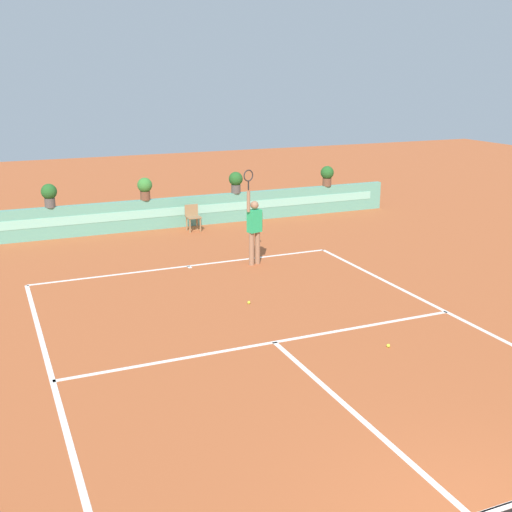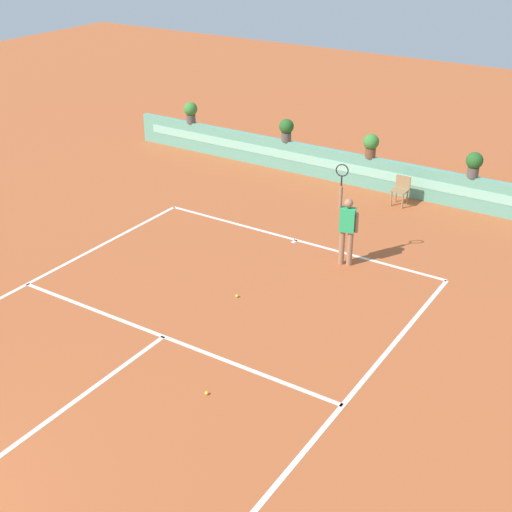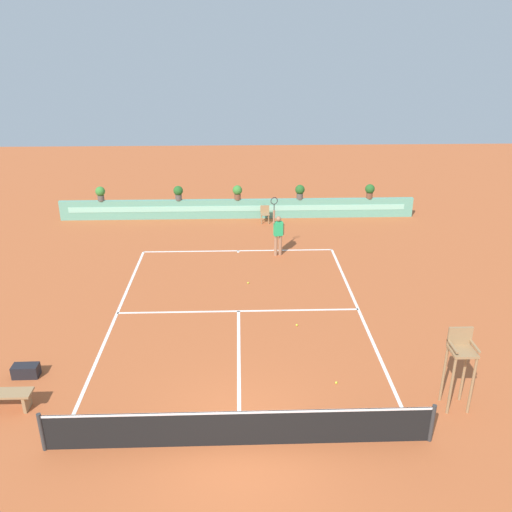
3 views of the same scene
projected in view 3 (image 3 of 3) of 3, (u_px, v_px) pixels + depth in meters
name	position (u px, v px, depth m)	size (l,w,h in m)	color
ground_plane	(239.00, 317.00, 17.70)	(60.00, 60.00, 0.00)	#B2562D
court_lines	(239.00, 307.00, 18.36)	(8.32, 11.94, 0.01)	white
net	(239.00, 427.00, 11.97)	(8.92, 0.10, 1.00)	#333333
back_wall_barrier	(238.00, 209.00, 27.10)	(18.00, 0.21, 1.00)	#60A88E
umpire_chair	(460.00, 360.00, 12.98)	(0.60, 0.60, 2.14)	#99754C
ball_kid_chair	(265.00, 213.00, 26.47)	(0.44, 0.44, 0.85)	#99754C
bench_courtside	(0.00, 397.00, 13.19)	(1.60, 0.44, 0.51)	#99754C
gear_bag	(26.00, 371.00, 14.55)	(0.70, 0.36, 0.36)	black
tennis_player	(278.00, 232.00, 22.29)	(0.60, 0.31, 2.58)	#9E7051
tennis_ball_near_baseline	(297.00, 325.00, 17.14)	(0.07, 0.07, 0.07)	#CCE033
tennis_ball_mid_court	(248.00, 283.00, 20.06)	(0.07, 0.07, 0.07)	#CCE033
tennis_ball_by_sideline	(336.00, 383.00, 14.29)	(0.07, 0.07, 0.07)	#CCE033
potted_plant_far_left	(100.00, 193.00, 26.53)	(0.48, 0.48, 0.72)	#514C47
potted_plant_centre	(237.00, 191.00, 26.75)	(0.48, 0.48, 0.72)	brown
potted_plant_far_right	(370.00, 190.00, 26.95)	(0.48, 0.48, 0.72)	brown
potted_plant_left	(178.00, 192.00, 26.65)	(0.48, 0.48, 0.72)	#514C47
potted_plant_right	(300.00, 191.00, 26.84)	(0.48, 0.48, 0.72)	#514C47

